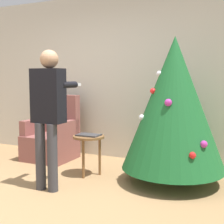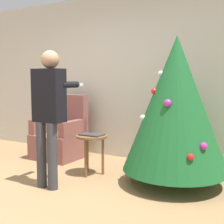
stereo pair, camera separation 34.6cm
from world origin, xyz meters
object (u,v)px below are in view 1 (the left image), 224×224
(person_standing, at_px, (48,107))
(christmas_tree, at_px, (174,103))
(armchair, at_px, (52,137))
(side_stool, at_px, (89,142))

(person_standing, bearing_deg, christmas_tree, 33.95)
(armchair, xyz_separation_m, person_standing, (0.82, -1.19, 0.63))
(side_stool, bearing_deg, armchair, 152.01)
(person_standing, bearing_deg, side_stool, 75.90)
(person_standing, relative_size, side_stool, 3.02)
(person_standing, height_order, side_stool, person_standing)
(armchair, bearing_deg, christmas_tree, -8.82)
(christmas_tree, bearing_deg, side_stool, -169.93)
(christmas_tree, bearing_deg, armchair, 171.18)
(armchair, relative_size, side_stool, 1.91)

